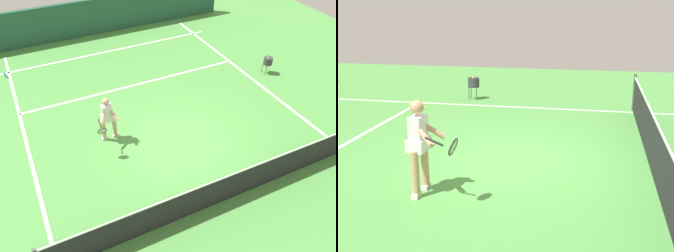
# 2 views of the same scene
# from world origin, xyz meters

# --- Properties ---
(ground_plane) EXTENTS (24.98, 24.98, 0.00)m
(ground_plane) POSITION_xyz_m (0.00, 0.00, 0.00)
(ground_plane) COLOR #4C9342
(service_line_marking) EXTENTS (8.92, 0.10, 0.01)m
(service_line_marking) POSITION_xyz_m (0.00, -3.86, 0.00)
(service_line_marking) COLOR white
(service_line_marking) RESTS_ON ground
(sideline_left_marking) EXTENTS (0.10, 17.21, 0.01)m
(sideline_left_marking) POSITION_xyz_m (-4.46, 0.00, 0.00)
(sideline_left_marking) COLOR white
(sideline_left_marking) RESTS_ON ground
(court_net) EXTENTS (9.60, 0.08, 1.05)m
(court_net) POSITION_xyz_m (0.00, 2.56, 0.49)
(court_net) COLOR #4C4C51
(court_net) RESTS_ON ground
(tennis_player) EXTENTS (0.81, 0.92, 1.55)m
(tennis_player) POSITION_xyz_m (1.95, -1.21, 0.85)
(tennis_player) COLOR tan
(tennis_player) RESTS_ON ground
(tennis_ball_near) EXTENTS (0.07, 0.07, 0.07)m
(tennis_ball_near) POSITION_xyz_m (-3.71, -3.36, 0.03)
(tennis_ball_near) COLOR #D1E533
(tennis_ball_near) RESTS_ON ground
(ball_hopper) EXTENTS (0.36, 0.36, 0.74)m
(ball_hopper) POSITION_xyz_m (-5.28, -2.35, 0.55)
(ball_hopper) COLOR #333338
(ball_hopper) RESTS_ON ground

